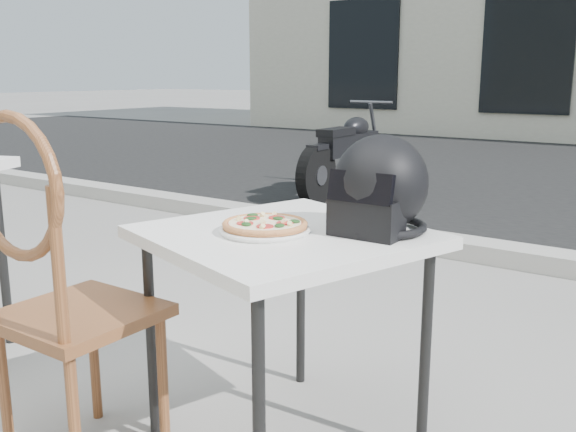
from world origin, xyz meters
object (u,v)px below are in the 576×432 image
Objects in this scene: cafe_table_main at (284,251)px; pizza at (265,224)px; plate at (265,230)px; helmet at (379,189)px; cafe_chair_main at (54,278)px; motorcycle at (350,154)px.

cafe_table_main is 3.29× the size of pizza.
plate is 0.93× the size of helmet.
cafe_chair_main is 0.59× the size of motorcycle.
pizza is 4.63m from motorcycle.
motorcycle is at bearing 116.46° from plate.
cafe_chair_main is at bearing -134.86° from plate.
plate is 0.63m from cafe_chair_main.
pizza is 0.16× the size of motorcycle.
helmet is 4.58m from motorcycle.
helmet is at bearing 38.73° from pizza.
motorcycle is at bearing -70.87° from cafe_chair_main.
cafe_table_main is 3.15× the size of helmet.
plate is at bearing -135.26° from cafe_chair_main.
cafe_table_main is at bearing -133.93° from cafe_chair_main.
cafe_chair_main is (-0.71, -0.65, -0.24)m from helmet.
plate is 4.63m from motorcycle.
helmet is (0.24, 0.16, 0.20)m from cafe_table_main.
motorcycle reaches higher than plate.
helmet is (0.27, 0.22, 0.10)m from pizza.
helmet is at bearing -61.13° from motorcycle.
plate is at bearing -65.38° from motorcycle.
motorcycle reaches higher than cafe_table_main.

